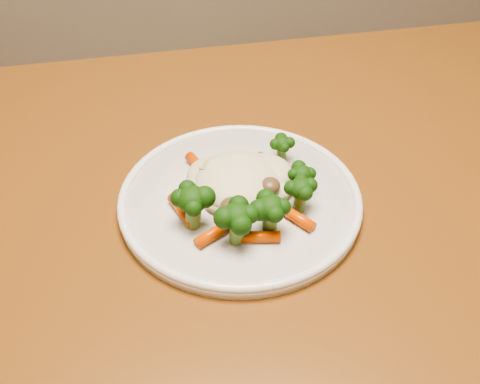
{
  "coord_description": "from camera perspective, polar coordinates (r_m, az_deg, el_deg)",
  "views": [
    {
      "loc": [
        -0.33,
        -0.52,
        1.2
      ],
      "look_at": [
        -0.27,
        -0.04,
        0.77
      ],
      "focal_mm": 45.0,
      "sensor_mm": 36.0,
      "label": 1
    }
  ],
  "objects": [
    {
      "name": "dining_table",
      "position": [
        0.73,
        9.73,
        -7.76
      ],
      "size": [
        1.28,
        0.9,
        0.75
      ],
      "rotation": [
        0.0,
        0.0,
        0.07
      ],
      "color": "brown",
      "rests_on": "ground"
    },
    {
      "name": "meal",
      "position": [
        0.63,
        0.4,
        0.36
      ],
      "size": [
        0.16,
        0.17,
        0.05
      ],
      "color": "beige",
      "rests_on": "plate"
    },
    {
      "name": "plate",
      "position": [
        0.66,
        0.0,
        -0.9
      ],
      "size": [
        0.26,
        0.26,
        0.01
      ],
      "primitive_type": "cylinder",
      "color": "white",
      "rests_on": "dining_table"
    }
  ]
}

